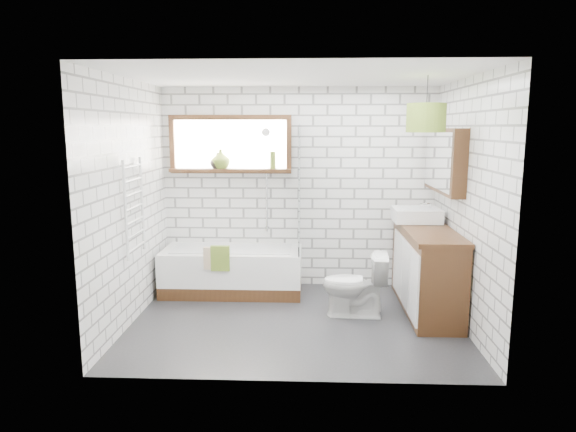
{
  "coord_description": "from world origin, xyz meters",
  "views": [
    {
      "loc": [
        0.14,
        -5.13,
        2.01
      ],
      "look_at": [
        -0.09,
        0.25,
        1.08
      ],
      "focal_mm": 32.0,
      "sensor_mm": 36.0,
      "label": 1
    }
  ],
  "objects_px": {
    "bathtub": "(233,271)",
    "basin": "(416,215)",
    "toilet": "(355,285)",
    "pendant": "(426,118)",
    "vanity": "(426,269)"
  },
  "relations": [
    {
      "from": "bathtub",
      "to": "vanity",
      "type": "relative_size",
      "value": 1.04
    },
    {
      "from": "toilet",
      "to": "pendant",
      "type": "distance_m",
      "value": 1.88
    },
    {
      "from": "toilet",
      "to": "pendant",
      "type": "height_order",
      "value": "pendant"
    },
    {
      "from": "vanity",
      "to": "pendant",
      "type": "distance_m",
      "value": 1.71
    },
    {
      "from": "bathtub",
      "to": "basin",
      "type": "distance_m",
      "value": 2.3
    },
    {
      "from": "toilet",
      "to": "pendant",
      "type": "bearing_deg",
      "value": 73.26
    },
    {
      "from": "vanity",
      "to": "toilet",
      "type": "distance_m",
      "value": 0.85
    },
    {
      "from": "bathtub",
      "to": "basin",
      "type": "height_order",
      "value": "basin"
    },
    {
      "from": "bathtub",
      "to": "pendant",
      "type": "bearing_deg",
      "value": -25.47
    },
    {
      "from": "basin",
      "to": "bathtub",
      "type": "bearing_deg",
      "value": 176.5
    },
    {
      "from": "toilet",
      "to": "basin",
      "type": "bearing_deg",
      "value": 133.2
    },
    {
      "from": "toilet",
      "to": "bathtub",
      "type": "bearing_deg",
      "value": -113.32
    },
    {
      "from": "bathtub",
      "to": "toilet",
      "type": "bearing_deg",
      "value": -27.4
    },
    {
      "from": "basin",
      "to": "pendant",
      "type": "xyz_separation_m",
      "value": [
        -0.12,
        -0.85,
        1.09
      ]
    },
    {
      "from": "vanity",
      "to": "pendant",
      "type": "xyz_separation_m",
      "value": [
        -0.18,
        -0.48,
        1.63
      ]
    }
  ]
}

